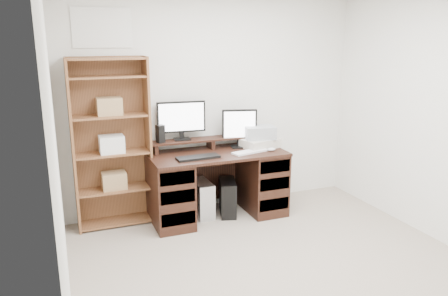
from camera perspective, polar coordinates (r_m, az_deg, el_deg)
room at (r=3.32m, az=10.70°, el=1.17°), size 3.54×4.04×2.54m
desk at (r=4.93m, az=-0.90°, el=-4.62°), size 1.50×0.70×0.75m
riser_shelf at (r=4.99m, az=-1.75°, el=1.04°), size 1.40×0.22×0.12m
monitor_wide at (r=4.89m, az=-5.59°, el=3.87°), size 0.54×0.15×0.43m
monitor_small at (r=5.01m, az=2.03°, el=2.79°), size 0.40×0.19×0.44m
speaker at (r=4.79m, az=-8.32°, el=1.84°), size 0.10×0.10×0.19m
keyboard_black at (r=4.58m, az=-3.42°, el=-1.25°), size 0.46×0.17×0.03m
keyboard_white at (r=4.83m, az=3.43°, el=-0.48°), size 0.44×0.23×0.02m
mouse at (r=4.91m, az=6.19°, el=-0.17°), size 0.10×0.08×0.04m
printer at (r=5.06m, az=4.66°, el=0.67°), size 0.46×0.39×0.10m
basket at (r=5.03m, az=4.68°, el=2.03°), size 0.37×0.29×0.14m
tower_silver at (r=5.01m, az=-2.92°, el=-6.60°), size 0.19×0.41×0.41m
tower_black at (r=5.05m, az=0.47°, el=-6.45°), size 0.28×0.43×0.40m
bookshelf at (r=4.74m, az=-14.51°, el=0.77°), size 0.80×0.30×1.80m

